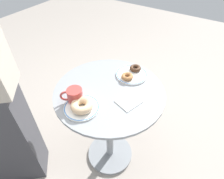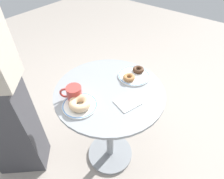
{
  "view_description": "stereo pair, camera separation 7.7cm",
  "coord_description": "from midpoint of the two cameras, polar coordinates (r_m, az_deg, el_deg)",
  "views": [
    {
      "loc": [
        -0.69,
        -0.46,
        1.51
      ],
      "look_at": [
        0.0,
        -0.02,
        0.76
      ],
      "focal_mm": 30.2,
      "sensor_mm": 36.0,
      "label": 1
    },
    {
      "loc": [
        -0.64,
        -0.52,
        1.51
      ],
      "look_at": [
        0.0,
        -0.02,
        0.76
      ],
      "focal_mm": 30.2,
      "sensor_mm": 36.0,
      "label": 2
    }
  ],
  "objects": [
    {
      "name": "ground_plane",
      "position": [
        1.73,
        0.8,
        -19.0
      ],
      "size": [
        7.0,
        7.0,
        0.02
      ],
      "primitive_type": "cube",
      "color": "#9E9389"
    },
    {
      "name": "cafe_table",
      "position": [
        1.31,
        1.02,
        -8.36
      ],
      "size": [
        0.66,
        0.66,
        0.75
      ],
      "color": "gray",
      "rests_on": "ground"
    },
    {
      "name": "plate_left",
      "position": [
        1.04,
        -7.62,
        -4.83
      ],
      "size": [
        0.19,
        0.19,
        0.01
      ],
      "color": "white",
      "rests_on": "cafe_table"
    },
    {
      "name": "plate_right",
      "position": [
        1.23,
        8.43,
        4.08
      ],
      "size": [
        0.21,
        0.21,
        0.01
      ],
      "color": "white",
      "rests_on": "cafe_table"
    },
    {
      "name": "donut_glazed",
      "position": [
        1.01,
        -7.54,
        -4.2
      ],
      "size": [
        0.17,
        0.17,
        0.04
      ],
      "primitive_type": "torus",
      "rotation": [
        0.0,
        0.0,
        3.98
      ],
      "color": "#E0B789",
      "rests_on": "plate_left"
    },
    {
      "name": "donut_chocolate",
      "position": [
        1.26,
        9.7,
        5.92
      ],
      "size": [
        0.09,
        0.09,
        0.03
      ],
      "primitive_type": "torus",
      "rotation": [
        0.0,
        0.0,
        4.4
      ],
      "color": "#422819",
      "rests_on": "plate_right"
    },
    {
      "name": "donut_cinnamon",
      "position": [
        1.19,
        7.01,
        3.6
      ],
      "size": [
        0.1,
        0.1,
        0.03
      ],
      "primitive_type": "torus",
      "rotation": [
        0.0,
        0.0,
        2.15
      ],
      "color": "#A36B3D",
      "rests_on": "plate_right"
    },
    {
      "name": "paper_napkin",
      "position": [
        1.06,
        6.74,
        -3.95
      ],
      "size": [
        0.15,
        0.14,
        0.01
      ],
      "primitive_type": "cube",
      "rotation": [
        0.0,
        0.0,
        -0.3
      ],
      "color": "white",
      "rests_on": "cafe_table"
    },
    {
      "name": "coffee_mug",
      "position": [
        1.06,
        -9.49,
        -1.2
      ],
      "size": [
        0.1,
        0.11,
        0.09
      ],
      "color": "#B73D38",
      "rests_on": "cafe_table"
    }
  ]
}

